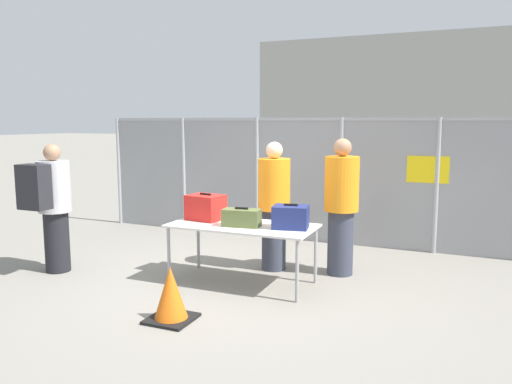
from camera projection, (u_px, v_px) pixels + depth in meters
The scene contains 12 objects.
ground_plane at pixel (239, 279), 6.29m from camera, with size 120.00×120.00×0.00m, color gray.
fence_section at pixel (298, 177), 8.23m from camera, with size 7.31×0.07×2.03m.
inspection_table at pixel (242, 229), 6.02m from camera, with size 1.76×0.84×0.73m.
suitcase_red at pixel (206, 207), 6.31m from camera, with size 0.48×0.41×0.34m.
suitcase_olive at pixel (242, 218), 5.91m from camera, with size 0.47×0.28×0.23m.
suitcase_navy at pixel (291, 217), 5.80m from camera, with size 0.45×0.38×0.29m.
traveler_hooded at pixel (51, 203), 6.44m from camera, with size 0.42×0.65×1.68m.
security_worker_near at pixel (274, 204), 6.59m from camera, with size 0.42×0.42×1.71m.
security_worker_far at pixel (341, 205), 6.37m from camera, with size 0.44×0.44×1.76m.
utility_trailer at pixel (422, 199), 9.95m from camera, with size 3.75×2.01×0.74m.
distant_hangar at pixel (404, 101), 34.28m from camera, with size 15.74×13.89×6.78m.
traffic_cone at pixel (171, 296), 4.95m from camera, with size 0.44×0.44×0.55m.
Camera 1 is at (2.56, -5.51, 1.97)m, focal length 35.00 mm.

